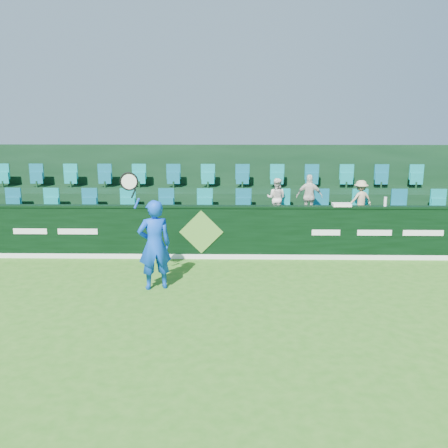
{
  "coord_description": "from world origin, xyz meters",
  "views": [
    {
      "loc": [
        0.79,
        -8.18,
        3.6
      ],
      "look_at": [
        0.59,
        2.8,
        1.15
      ],
      "focal_mm": 40.0,
      "sensor_mm": 36.0,
      "label": 1
    }
  ],
  "objects_px": {
    "spectator_right": "(360,200)",
    "drinks_bottle": "(385,202)",
    "spectator_left": "(276,198)",
    "tennis_player": "(154,244)",
    "towel": "(342,205)",
    "spectator_middle": "(309,197)"
  },
  "relations": [
    {
      "from": "towel",
      "to": "drinks_bottle",
      "type": "relative_size",
      "value": 1.93
    },
    {
      "from": "tennis_player",
      "to": "spectator_left",
      "type": "bearing_deg",
      "value": 50.46
    },
    {
      "from": "spectator_middle",
      "to": "drinks_bottle",
      "type": "distance_m",
      "value": 2.04
    },
    {
      "from": "spectator_left",
      "to": "spectator_middle",
      "type": "distance_m",
      "value": 0.89
    },
    {
      "from": "drinks_bottle",
      "to": "tennis_player",
      "type": "bearing_deg",
      "value": -157.19
    },
    {
      "from": "tennis_player",
      "to": "spectator_right",
      "type": "bearing_deg",
      "value": 33.8
    },
    {
      "from": "spectator_middle",
      "to": "towel",
      "type": "height_order",
      "value": "spectator_middle"
    },
    {
      "from": "spectator_middle",
      "to": "spectator_right",
      "type": "bearing_deg",
      "value": -173.38
    },
    {
      "from": "tennis_player",
      "to": "drinks_bottle",
      "type": "relative_size",
      "value": 10.86
    },
    {
      "from": "drinks_bottle",
      "to": "towel",
      "type": "bearing_deg",
      "value": 180.0
    },
    {
      "from": "spectator_left",
      "to": "spectator_right",
      "type": "height_order",
      "value": "spectator_left"
    },
    {
      "from": "drinks_bottle",
      "to": "spectator_left",
      "type": "bearing_deg",
      "value": 156.59
    },
    {
      "from": "tennis_player",
      "to": "drinks_bottle",
      "type": "distance_m",
      "value": 5.86
    },
    {
      "from": "spectator_right",
      "to": "towel",
      "type": "distance_m",
      "value": 1.35
    },
    {
      "from": "spectator_middle",
      "to": "drinks_bottle",
      "type": "xyz_separation_m",
      "value": [
        1.7,
        -1.12,
        0.07
      ]
    },
    {
      "from": "spectator_left",
      "to": "drinks_bottle",
      "type": "bearing_deg",
      "value": 174.69
    },
    {
      "from": "towel",
      "to": "spectator_left",
      "type": "bearing_deg",
      "value": 143.57
    },
    {
      "from": "tennis_player",
      "to": "spectator_left",
      "type": "xyz_separation_m",
      "value": [
        2.79,
        3.38,
        0.39
      ]
    },
    {
      "from": "spectator_left",
      "to": "drinks_bottle",
      "type": "distance_m",
      "value": 2.82
    },
    {
      "from": "spectator_left",
      "to": "towel",
      "type": "relative_size",
      "value": 2.45
    },
    {
      "from": "spectator_right",
      "to": "drinks_bottle",
      "type": "distance_m",
      "value": 1.18
    },
    {
      "from": "spectator_middle",
      "to": "drinks_bottle",
      "type": "height_order",
      "value": "spectator_middle"
    }
  ]
}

